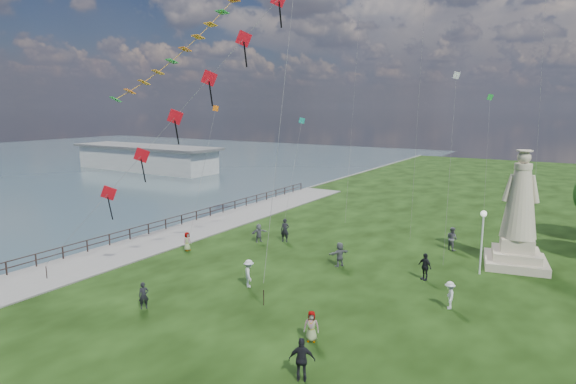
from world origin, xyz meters
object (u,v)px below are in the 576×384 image
Objects in this scene: lamppost at (483,229)px; person_11 at (340,254)px; person_8 at (450,295)px; person_9 at (425,266)px; person_7 at (452,239)px; person_3 at (302,360)px; person_6 at (285,230)px; person_2 at (249,273)px; person_5 at (259,233)px; statue at (519,223)px; pier_pavilion at (146,158)px; person_10 at (187,241)px; person_0 at (144,296)px; person_4 at (311,326)px.

lamppost is 9.47m from person_11.
person_9 reaches higher than person_8.
lamppost is at bearing 151.99° from person_7.
person_7 is 1.18× the size of person_8.
person_3 is 1.04× the size of person_9.
person_6 reaches higher than person_11.
person_2 is 1.13× the size of person_5.
person_3 is at bearing -116.46° from statue.
person_6 is at bearing -30.52° from pier_pavilion.
statue is 4.73× the size of person_2.
lamppost is 2.34× the size of person_3.
person_9 is 17.58m from person_10.
lamppost is at bearing 74.22° from person_9.
person_11 reaches higher than person_10.
statue reaches higher than person_0.
person_2 reaches higher than person_4.
person_7 is at bearing -73.79° from person_2.
person_10 is (-17.27, -3.26, -0.15)m from person_9.
person_6 is at bearing -28.37° from person_5.
person_8 is (61.37, -34.04, -1.07)m from pier_pavilion.
lamppost is 2.89× the size of person_4.
person_7 is (12.14, 4.75, -0.05)m from person_6.
pier_pavilion reaches higher than person_0.
person_9 is (-4.58, -5.99, -2.16)m from statue.
pier_pavilion is 16.47× the size of person_3.
pier_pavilion is at bearing 156.10° from lamppost.
person_2 is at bearing -139.79° from lamppost.
statue is 4.41× the size of person_3.
person_3 reaches higher than person_0.
statue is 19.22m from person_5.
lamppost reaches higher than person_7.
person_6 reaches higher than person_0.
pier_pavilion is at bearing 10.90° from person_2.
person_4 is (9.58, 1.55, 0.00)m from person_0.
person_11 is (3.06, 6.38, 0.00)m from person_2.
statue reaches higher than lamppost.
person_2 is 11.65m from person_8.
person_4 is at bearing -122.98° from statue.
statue reaches higher than person_10.
pier_pavilion is 53.53m from person_10.
lamppost reaches higher than pier_pavilion.
person_2 is 1.00× the size of person_11.
statue is 18.67m from person_2.
person_2 is 0.93× the size of person_3.
pier_pavilion is 19.54× the size of person_8.
person_11 is (-5.66, -7.99, -0.05)m from person_7.
person_5 is at bearing 109.42° from person_4.
person_11 is (-10.33, -6.44, -2.18)m from statue.
person_4 is at bearing -93.04° from person_3.
person_0 is 0.81× the size of person_7.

